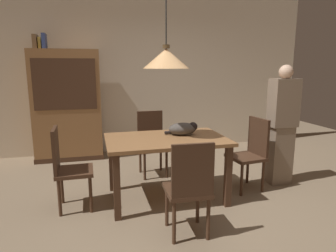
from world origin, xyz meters
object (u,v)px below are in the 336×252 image
Objects in this scene: hutch_bookcase at (68,108)px; book_yellow_short at (40,43)px; chair_right_side at (251,151)px; book_brown_thick at (35,42)px; dining_table at (166,146)px; chair_left_side at (67,165)px; book_blue_wide at (44,41)px; chair_near_front at (189,185)px; chair_far_back at (152,140)px; pendant_lamp at (166,58)px; cat_sleeping at (183,129)px; person_standing at (282,126)px.

hutch_bookcase is 9.25× the size of book_yellow_short.
book_brown_thick reaches higher than chair_right_side.
dining_table is at bearing -51.04° from book_yellow_short.
chair_right_side is at bearing 0.47° from dining_table.
chair_left_side is at bearing -86.90° from hutch_bookcase.
book_yellow_short is at bearing 128.96° from dining_table.
dining_table is 5.83× the size of book_blue_wide.
book_brown_thick reaches higher than chair_near_front.
chair_left_side is at bearing 142.05° from chair_near_front.
chair_far_back is 0.72× the size of pendant_lamp.
chair_near_front is 1.06m from cat_sleeping.
chair_left_side is at bearing -175.52° from cat_sleeping.
chair_left_side is 1.00× the size of chair_near_front.
chair_near_front is (-1.13, -0.89, 0.00)m from chair_right_side.
pendant_lamp is 0.81× the size of person_standing.
chair_far_back is 2.38× the size of cat_sleeping.
pendant_lamp is at bearing 89.77° from chair_near_front.
book_yellow_short is (-0.35, 0.00, 1.05)m from hutch_bookcase.
cat_sleeping is at bearing -72.33° from chair_far_back.
hutch_bookcase is at bearing 113.47° from chair_near_front.
chair_left_side is 0.72× the size of pendant_lamp.
hutch_bookcase is (-1.23, 1.96, -0.77)m from pendant_lamp.
hutch_bookcase is at bearing 128.61° from cat_sleeping.
person_standing is (1.61, 0.96, 0.29)m from chair_near_front.
chair_right_side is 1.61m from pendant_lamp.
book_brown_thick is (-1.65, 1.08, 1.45)m from chair_far_back.
book_blue_wide reaches higher than person_standing.
chair_near_front is (-0.00, -1.76, 0.00)m from chair_far_back.
book_brown_thick is 0.13m from book_blue_wide.
book_brown_thick is at bearing 130.16° from dining_table.
book_yellow_short reaches higher than person_standing.
book_yellow_short is at bearing 119.12° from chair_near_front.
book_brown_thick is at bearing 135.67° from cat_sleeping.
book_brown_thick is 1.20× the size of book_yellow_short.
hutch_bookcase reaches higher than cat_sleeping.
cat_sleeping is 1.37m from person_standing.
hutch_bookcase is at bearing -0.21° from book_brown_thick.
cat_sleeping is 1.96× the size of book_yellow_short.
cat_sleeping is (0.25, 0.98, 0.32)m from chair_near_front.
book_yellow_short is at bearing 103.08° from chair_left_side.
chair_left_side is at bearing -76.92° from book_yellow_short.
person_standing is (3.13, -1.88, -1.17)m from book_blue_wide.
book_yellow_short is (-1.83, 1.85, 1.11)m from cat_sleeping.
book_brown_thick is (-1.65, 1.96, 1.31)m from dining_table.
chair_right_side is at bearing 0.47° from pendant_lamp.
pendant_lamp is (0.00, -0.88, 1.15)m from chair_far_back.
book_blue_wide is at bearing 143.63° from chair_right_side.
chair_right_side is 0.58× the size of person_standing.
pendant_lamp reaches higher than book_yellow_short.
chair_right_side is 3.88× the size of book_brown_thick.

